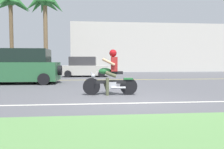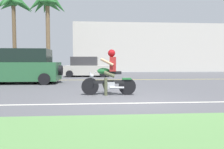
{
  "view_description": "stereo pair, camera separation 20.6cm",
  "coord_description": "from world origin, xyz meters",
  "views": [
    {
      "loc": [
        -1.19,
        -6.92,
        1.25
      ],
      "look_at": [
        -0.16,
        3.98,
        0.6
      ],
      "focal_mm": 34.3,
      "sensor_mm": 36.0,
      "label": 1
    },
    {
      "loc": [
        -0.98,
        -6.94,
        1.25
      ],
      "look_at": [
        -0.16,
        3.98,
        0.6
      ],
      "focal_mm": 34.3,
      "sensor_mm": 36.0,
      "label": 2
    }
  ],
  "objects": [
    {
      "name": "motorcyclist_distant",
      "position": [
        -7.45,
        9.29,
        0.57
      ],
      "size": [
        1.49,
        0.79,
        1.35
      ],
      "color": "black",
      "rests_on": "ground"
    },
    {
      "name": "parked_car_0",
      "position": [
        -7.07,
        11.08,
        0.67
      ],
      "size": [
        4.26,
        2.21,
        1.43
      ],
      "color": "beige",
      "rests_on": "ground"
    },
    {
      "name": "lane_line_near",
      "position": [
        0.0,
        -0.6,
        0.0
      ],
      "size": [
        50.4,
        0.12,
        0.01
      ],
      "primitive_type": "cube",
      "color": "silver",
      "rests_on": "ground"
    },
    {
      "name": "palm_tree_0",
      "position": [
        -9.1,
        15.27,
        6.68
      ],
      "size": [
        4.11,
        3.95,
        8.01
      ],
      "color": "brown",
      "rests_on": "ground"
    },
    {
      "name": "building_far",
      "position": [
        6.96,
        21.0,
        3.03
      ],
      "size": [
        21.33,
        4.0,
        6.06
      ],
      "primitive_type": "cube",
      "color": "beige",
      "rests_on": "ground"
    },
    {
      "name": "ground",
      "position": [
        0.0,
        3.0,
        -0.02
      ],
      "size": [
        56.0,
        30.0,
        0.04
      ],
      "primitive_type": "cube",
      "color": "#545459"
    },
    {
      "name": "lane_line_far",
      "position": [
        0.0,
        7.89,
        0.0
      ],
      "size": [
        50.4,
        0.12,
        0.01
      ],
      "primitive_type": "cube",
      "color": "yellow",
      "rests_on": "ground"
    },
    {
      "name": "palm_tree_1",
      "position": [
        -5.88,
        15.57,
        6.8
      ],
      "size": [
        4.15,
        4.36,
        8.22
      ],
      "color": "brown",
      "rests_on": "ground"
    },
    {
      "name": "motorcyclist",
      "position": [
        -0.48,
        1.08,
        0.73
      ],
      "size": [
        2.05,
        0.67,
        1.72
      ],
      "color": "black",
      "rests_on": "ground"
    },
    {
      "name": "parked_car_1",
      "position": [
        -1.77,
        11.35,
        0.77
      ],
      "size": [
        3.86,
        2.18,
        1.67
      ],
      "color": "beige",
      "rests_on": "ground"
    },
    {
      "name": "suv_nearby",
      "position": [
        -5.3,
        5.81,
        0.96
      ],
      "size": [
        4.59,
        2.14,
        1.99
      ],
      "color": "#2D663D",
      "rests_on": "ground"
    },
    {
      "name": "grass_median",
      "position": [
        0.0,
        -4.1,
        0.03
      ],
      "size": [
        56.0,
        3.8,
        0.06
      ],
      "primitive_type": "cube",
      "color": "#5B8C4C",
      "rests_on": "ground"
    }
  ]
}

